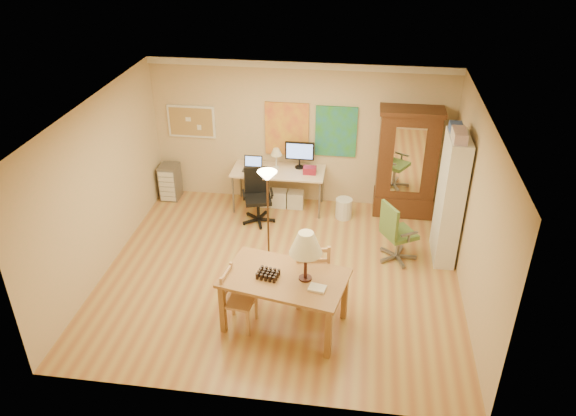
# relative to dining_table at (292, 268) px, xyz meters

# --- Properties ---
(floor) EXTENTS (5.50, 5.50, 0.00)m
(floor) POSITION_rel_dining_table_xyz_m (-0.33, 1.14, -0.96)
(floor) COLOR #A7693B
(floor) RESTS_ON ground
(crown_molding) EXTENTS (5.50, 0.08, 0.12)m
(crown_molding) POSITION_rel_dining_table_xyz_m (-0.33, 3.60, 1.68)
(crown_molding) COLOR white
(crown_molding) RESTS_ON floor
(corkboard) EXTENTS (0.90, 0.04, 0.62)m
(corkboard) POSITION_rel_dining_table_xyz_m (-2.38, 3.61, 0.54)
(corkboard) COLOR tan
(corkboard) RESTS_ON floor
(art_panel_left) EXTENTS (0.80, 0.04, 1.00)m
(art_panel_left) POSITION_rel_dining_table_xyz_m (-0.58, 3.61, 0.49)
(art_panel_left) COLOR yellow
(art_panel_left) RESTS_ON floor
(art_panel_right) EXTENTS (0.75, 0.04, 0.95)m
(art_panel_right) POSITION_rel_dining_table_xyz_m (0.32, 3.61, 0.49)
(art_panel_right) COLOR teal
(art_panel_right) RESTS_ON floor
(dining_table) EXTENTS (1.78, 1.28, 1.52)m
(dining_table) POSITION_rel_dining_table_xyz_m (0.00, 0.00, 0.00)
(dining_table) COLOR brown
(dining_table) RESTS_ON floor
(ladder_chair_back) EXTENTS (0.56, 0.54, 1.05)m
(ladder_chair_back) POSITION_rel_dining_table_xyz_m (0.21, 0.56, -0.47)
(ladder_chair_back) COLOR #B38152
(ladder_chair_back) RESTS_ON floor
(ladder_chair_left) EXTENTS (0.44, 0.46, 0.89)m
(ladder_chair_left) POSITION_rel_dining_table_xyz_m (-0.73, -0.09, -0.55)
(ladder_chair_left) COLOR #B38152
(ladder_chair_left) RESTS_ON floor
(torchiere_lamp) EXTENTS (0.30, 0.30, 1.65)m
(torchiere_lamp) POSITION_rel_dining_table_xyz_m (-0.56, 1.41, 0.36)
(torchiere_lamp) COLOR #462E1C
(torchiere_lamp) RESTS_ON floor
(computer_desk) EXTENTS (1.70, 0.74, 1.29)m
(computer_desk) POSITION_rel_dining_table_xyz_m (-0.66, 3.30, -0.49)
(computer_desk) COLOR beige
(computer_desk) RESTS_ON floor
(office_chair_black) EXTENTS (0.61, 0.61, 0.99)m
(office_chair_black) POSITION_rel_dining_table_xyz_m (-0.98, 2.72, -0.70)
(office_chair_black) COLOR black
(office_chair_black) RESTS_ON floor
(office_chair_green) EXTENTS (0.65, 0.65, 1.04)m
(office_chair_green) POSITION_rel_dining_table_xyz_m (1.45, 1.82, -0.69)
(office_chair_green) COLOR slate
(office_chair_green) RESTS_ON floor
(drawer_cart) EXTENTS (0.34, 0.41, 0.69)m
(drawer_cart) POSITION_rel_dining_table_xyz_m (-2.83, 3.35, -0.62)
(drawer_cart) COLOR slate
(drawer_cart) RESTS_ON floor
(armoire) EXTENTS (1.10, 0.52, 2.03)m
(armoire) POSITION_rel_dining_table_xyz_m (1.62, 3.38, -0.08)
(armoire) COLOR #3B2010
(armoire) RESTS_ON floor
(bookshelf) EXTENTS (0.32, 0.84, 2.10)m
(bookshelf) POSITION_rel_dining_table_xyz_m (2.22, 2.04, 0.08)
(bookshelf) COLOR white
(bookshelf) RESTS_ON floor
(wastebin) EXTENTS (0.30, 0.30, 0.38)m
(wastebin) POSITION_rel_dining_table_xyz_m (0.55, 3.05, -0.77)
(wastebin) COLOR silver
(wastebin) RESTS_ON floor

